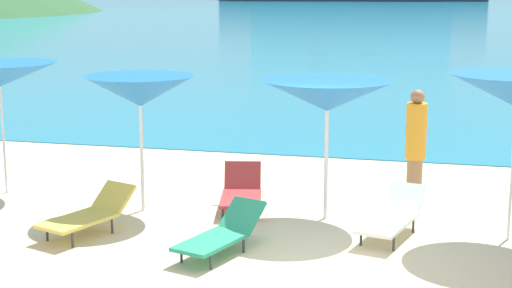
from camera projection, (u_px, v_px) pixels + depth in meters
name	position (u px, v px, depth m)	size (l,w,h in m)	color
ground_plane	(376.00, 136.00, 19.48)	(50.00, 100.00, 0.30)	beige
ocean_water	(446.00, 0.00, 225.40)	(650.00, 440.00, 0.02)	teal
umbrella_2	(140.00, 91.00, 12.06)	(1.77, 1.77, 2.16)	silver
umbrella_3	(327.00, 96.00, 11.63)	(2.10, 2.10, 2.15)	silver
lounge_chair_2	(89.00, 213.00, 11.19)	(1.06, 1.60, 0.62)	#D8BF4C
lounge_chair_3	(221.00, 233.00, 10.37)	(0.98, 1.62, 0.59)	#268C66
lounge_chair_6	(392.00, 216.00, 11.11)	(0.92, 1.71, 0.62)	white
lounge_chair_8	(241.00, 192.00, 12.42)	(0.87, 1.37, 0.68)	#A53333
beachgoer_1	(416.00, 142.00, 12.81)	(0.34, 0.34, 1.87)	#A3704C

